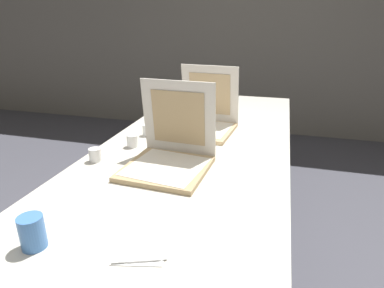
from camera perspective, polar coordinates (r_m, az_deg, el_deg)
wall_back at (r=4.17m, az=10.44°, el=19.79°), size 10.00×0.10×2.60m
table at (r=1.78m, az=0.94°, el=-0.99°), size 0.97×2.41×0.75m
pizza_box_front at (r=1.45m, az=-4.05°, el=-2.17°), size 0.37×0.38×0.38m
pizza_box_middle at (r=1.94m, az=2.07°, el=3.97°), size 0.38×0.39×0.37m
cup_white_near_left at (r=1.59m, az=-16.63°, el=-1.84°), size 0.06×0.06×0.06m
cup_white_far at (r=2.16m, az=-2.87°, el=5.10°), size 0.06×0.06×0.06m
cup_white_near_center at (r=1.72m, az=-10.42°, el=0.53°), size 0.06×0.06×0.06m
cup_white_mid at (r=1.88m, az=-7.80°, el=2.44°), size 0.06×0.06×0.06m
cup_printed_front at (r=1.08m, az=-26.23°, el=-13.72°), size 0.07×0.07×0.10m
napkin_pile at (r=1.01m, az=-8.97°, el=-17.48°), size 0.19×0.18×0.01m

